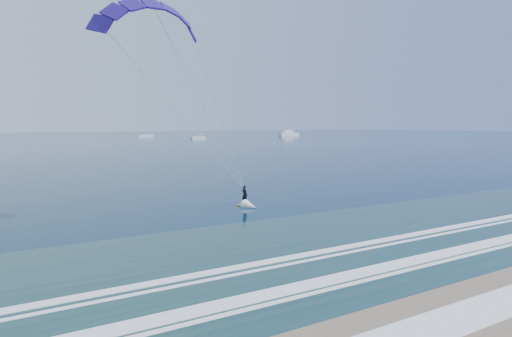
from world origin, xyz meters
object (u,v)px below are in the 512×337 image
object	(u,v)px
motor_yacht	(289,134)
sailboat_3	(145,136)
kitesurfer_rig	(204,108)
sailboat_4	(198,137)

from	to	relation	value
motor_yacht	sailboat_3	bearing A→B (deg)	162.62
kitesurfer_rig	motor_yacht	size ratio (longest dim) A/B	1.23
kitesurfer_rig	sailboat_3	bearing A→B (deg)	73.25
motor_yacht	sailboat_3	distance (m)	89.56
motor_yacht	sailboat_4	xyz separation A→B (m)	(-73.36, -22.65, -0.84)
kitesurfer_rig	sailboat_3	xyz separation A→B (m)	(70.04, 232.72, -8.11)
sailboat_3	kitesurfer_rig	bearing A→B (deg)	-106.75
motor_yacht	sailboat_3	world-z (taller)	sailboat_3
motor_yacht	kitesurfer_rig	bearing A→B (deg)	-127.05
sailboat_4	kitesurfer_rig	bearing A→B (deg)	-114.13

